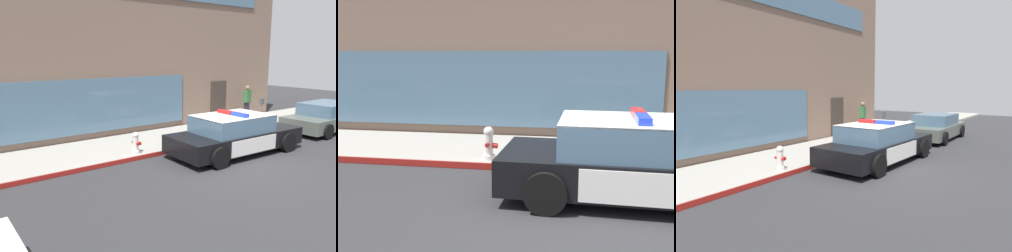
% 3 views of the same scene
% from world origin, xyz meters
% --- Properties ---
extents(ground, '(48.00, 48.00, 0.00)m').
position_xyz_m(ground, '(0.00, 0.00, 0.00)').
color(ground, '#303033').
extents(sidewalk, '(48.00, 2.97, 0.15)m').
position_xyz_m(sidewalk, '(0.00, 3.43, 0.07)').
color(sidewalk, '#A39E93').
rests_on(sidewalk, ground).
extents(curb_red_paint, '(28.80, 0.04, 0.14)m').
position_xyz_m(curb_red_paint, '(0.00, 1.94, 0.08)').
color(curb_red_paint, maroon).
rests_on(curb_red_paint, ground).
extents(storefront_building, '(19.60, 10.98, 8.71)m').
position_xyz_m(storefront_building, '(-1.41, 10.42, 4.35)').
color(storefront_building, '#7A6051').
rests_on(storefront_building, ground).
extents(police_cruiser, '(5.01, 2.26, 1.49)m').
position_xyz_m(police_cruiser, '(1.04, 0.63, 0.68)').
color(police_cruiser, black).
rests_on(police_cruiser, ground).
extents(fire_hydrant, '(0.34, 0.39, 0.73)m').
position_xyz_m(fire_hydrant, '(-1.99, 2.26, 0.50)').
color(fire_hydrant, silver).
rests_on(fire_hydrant, sidewalk).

